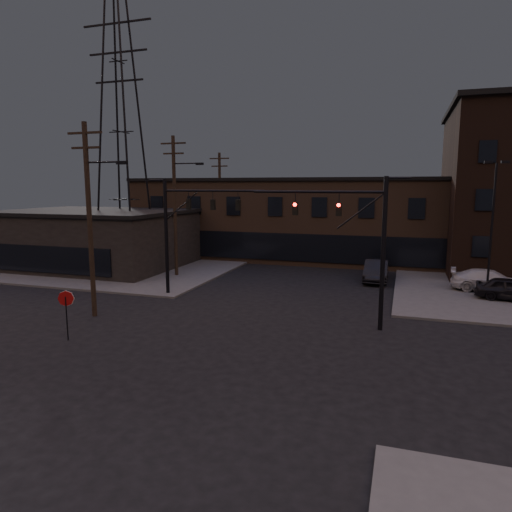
{
  "coord_description": "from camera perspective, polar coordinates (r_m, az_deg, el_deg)",
  "views": [
    {
      "loc": [
        7.47,
        -19.59,
        7.5
      ],
      "look_at": [
        -0.61,
        5.17,
        3.5
      ],
      "focal_mm": 32.0,
      "sensor_mm": 36.0,
      "label": 1
    }
  ],
  "objects": [
    {
      "name": "ground",
      "position": [
        22.27,
        -2.68,
        -10.96
      ],
      "size": [
        140.0,
        140.0,
        0.0
      ],
      "primitive_type": "plane",
      "color": "black",
      "rests_on": "ground"
    },
    {
      "name": "sidewalk_nw",
      "position": [
        51.51,
        -17.05,
        0.05
      ],
      "size": [
        30.0,
        30.0,
        0.15
      ],
      "primitive_type": "cube",
      "color": "#474744",
      "rests_on": "ground"
    },
    {
      "name": "building_row",
      "position": [
        48.3,
        9.16,
        4.46
      ],
      "size": [
        40.0,
        12.0,
        8.0
      ],
      "primitive_type": "cube",
      "color": "#4F392A",
      "rests_on": "ground"
    },
    {
      "name": "building_left",
      "position": [
        45.24,
        -19.47,
        1.88
      ],
      "size": [
        16.0,
        12.0,
        5.0
      ],
      "primitive_type": "cube",
      "color": "black",
      "rests_on": "ground"
    },
    {
      "name": "traffic_signal_near",
      "position": [
        24.32,
        13.0,
        2.44
      ],
      "size": [
        7.12,
        0.24,
        8.0
      ],
      "color": "black",
      "rests_on": "ground"
    },
    {
      "name": "traffic_signal_far",
      "position": [
        31.12,
        -9.13,
        4.04
      ],
      "size": [
        7.12,
        0.24,
        8.0
      ],
      "color": "black",
      "rests_on": "ground"
    },
    {
      "name": "stop_sign",
      "position": [
        24.11,
        -22.66,
        -5.52
      ],
      "size": [
        0.72,
        0.33,
        2.48
      ],
      "color": "black",
      "rests_on": "ground"
    },
    {
      "name": "utility_pole_near",
      "position": [
        27.47,
        -20.02,
        4.8
      ],
      "size": [
        3.7,
        0.28,
        11.0
      ],
      "color": "black",
      "rests_on": "ground"
    },
    {
      "name": "utility_pole_mid",
      "position": [
        38.09,
        -10.04,
        6.53
      ],
      "size": [
        3.7,
        0.28,
        11.5
      ],
      "color": "black",
      "rests_on": "ground"
    },
    {
      "name": "utility_pole_far",
      "position": [
        49.41,
        -4.54,
        6.71
      ],
      "size": [
        2.2,
        0.28,
        11.0
      ],
      "color": "black",
      "rests_on": "ground"
    },
    {
      "name": "transmission_tower",
      "position": [
        45.68,
        -16.49,
        14.66
      ],
      "size": [
        7.0,
        7.0,
        25.0
      ],
      "primitive_type": null,
      "color": "black",
      "rests_on": "ground"
    },
    {
      "name": "lot_light_a",
      "position": [
        34.1,
        27.47,
        4.41
      ],
      "size": [
        1.5,
        0.28,
        9.14
      ],
      "color": "black",
      "rests_on": "ground"
    },
    {
      "name": "parked_car_lot_a",
      "position": [
        33.95,
        29.34,
        -3.63
      ],
      "size": [
        4.58,
        2.48,
        1.48
      ],
      "primitive_type": "imported",
      "rotation": [
        0.0,
        0.0,
        1.39
      ],
      "color": "black",
      "rests_on": "sidewalk_ne"
    },
    {
      "name": "parked_car_lot_b",
      "position": [
        36.14,
        27.24,
        -2.76
      ],
      "size": [
        5.38,
        2.57,
        1.51
      ],
      "primitive_type": "imported",
      "rotation": [
        0.0,
        0.0,
        1.48
      ],
      "color": "silver",
      "rests_on": "sidewalk_ne"
    },
    {
      "name": "car_crossing",
      "position": [
        37.56,
        14.79,
        -1.78
      ],
      "size": [
        1.82,
        5.11,
        1.68
      ],
      "primitive_type": "imported",
      "rotation": [
        0.0,
        0.0,
        0.01
      ],
      "color": "black",
      "rests_on": "ground"
    }
  ]
}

